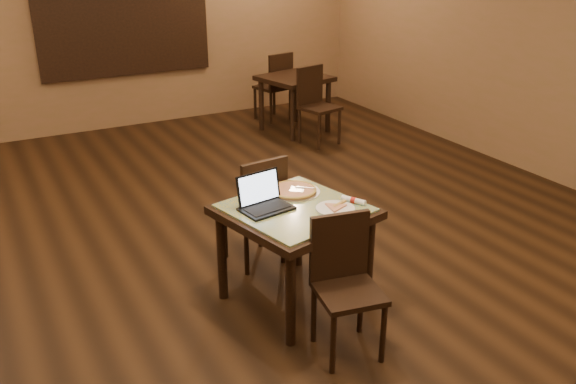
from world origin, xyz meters
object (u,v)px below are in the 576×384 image
laptop (263,199)px  tiled_table (295,220)px  chair_main_near (344,277)px  other_table_a_chair_near (315,101)px  chair_main_far (258,205)px  pizza_pan (293,192)px  other_table_a (295,86)px  other_table_a_chair_far (276,83)px

laptop → tiled_table: bearing=-36.5°
chair_main_near → other_table_a_chair_near: (2.07, 3.81, 0.04)m
tiled_table → chair_main_far: (0.01, 0.62, -0.13)m
pizza_pan → other_table_a: (1.98, 3.52, -0.13)m
chair_main_far → other_table_a_chair_near: (2.07, 2.57, 0.03)m
other_table_a_chair_far → chair_main_far: bearing=47.9°
other_table_a → other_table_a_chair_far: bearing=75.6°
laptop → other_table_a_chair_far: bearing=52.6°
tiled_table → pizza_pan: size_ratio=2.77×
pizza_pan → chair_main_near: bearing=-97.0°
chair_main_near → chair_main_far: chair_main_far is taller
tiled_table → laptop: size_ratio=2.90×
pizza_pan → other_table_a: size_ratio=0.41×
other_table_a → laptop: bearing=-134.7°
tiled_table → laptop: bearing=139.4°
chair_main_near → other_table_a_chair_far: (2.10, 4.96, 0.04)m
other_table_a_chair_near → other_table_a_chair_far: bearing=75.6°
tiled_table → laptop: 0.28m
chair_main_near → other_table_a: chair_main_near is taller
chair_main_near → laptop: bearing=117.0°
tiled_table → chair_main_near: (0.01, -0.62, -0.14)m
laptop → other_table_a_chair_near: bearing=44.7°
other_table_a → other_table_a_chair_near: bearing=-104.4°
other_table_a → other_table_a_chair_far: other_table_a_chair_far is taller
chair_main_far → other_table_a: (2.09, 3.15, 0.11)m
chair_main_far → pizza_pan: bearing=100.4°
tiled_table → other_table_a: bearing=48.0°
laptop → other_table_a_chair_near: 3.84m
laptop → other_table_a: 4.33m
tiled_table → other_table_a_chair_near: other_table_a_chair_near is taller
chair_main_far → other_table_a_chair_far: size_ratio=0.95×
chair_main_far → other_table_a_chair_near: other_table_a_chair_near is taller
tiled_table → pizza_pan: bearing=50.6°
tiled_table → chair_main_far: 0.63m
tiled_table → other_table_a_chair_far: other_table_a_chair_far is taller
tiled_table → chair_main_far: bearing=76.4°
tiled_table → other_table_a_chair_near: 3.81m
other_table_a_chair_near → other_table_a_chair_far: size_ratio=1.00×
laptop → other_table_a: bearing=49.1°
laptop → other_table_a: laptop is taller
pizza_pan → other_table_a_chair_near: bearing=56.3°
pizza_pan → other_table_a_chair_far: size_ratio=0.40×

